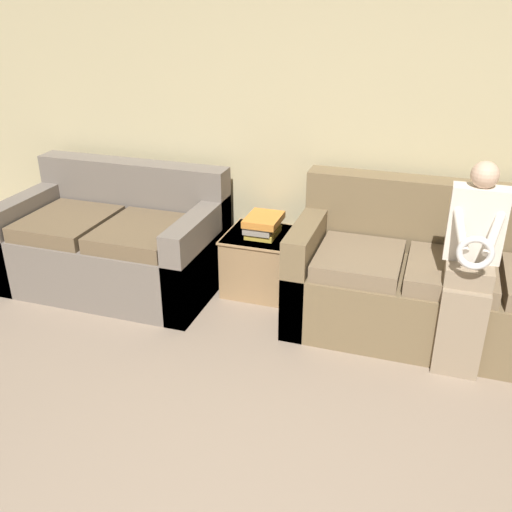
% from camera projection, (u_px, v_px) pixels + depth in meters
% --- Properties ---
extents(wall_back, '(6.99, 0.06, 2.55)m').
position_uv_depth(wall_back, '(367.00, 121.00, 3.94)').
color(wall_back, '#C6B789').
rests_on(wall_back, ground_plane).
extents(couch_main, '(2.03, 0.85, 0.96)m').
position_uv_depth(couch_main, '(448.00, 285.00, 3.73)').
color(couch_main, brown).
rests_on(couch_main, ground_plane).
extents(couch_side, '(1.57, 0.92, 0.89)m').
position_uv_depth(couch_side, '(116.00, 244.00, 4.37)').
color(couch_side, '#70665B').
rests_on(couch_side, ground_plane).
extents(child_left_seated, '(0.32, 0.37, 1.25)m').
position_uv_depth(child_left_seated, '(471.00, 263.00, 3.26)').
color(child_left_seated, gray).
rests_on(child_left_seated, ground_plane).
extents(side_shelf, '(0.56, 0.51, 0.46)m').
position_uv_depth(side_shelf, '(264.00, 261.00, 4.30)').
color(side_shelf, '#9E7A51').
rests_on(side_shelf, ground_plane).
extents(book_stack, '(0.24, 0.32, 0.15)m').
position_uv_depth(book_stack, '(263.00, 225.00, 4.17)').
color(book_stack, gold).
rests_on(book_stack, side_shelf).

